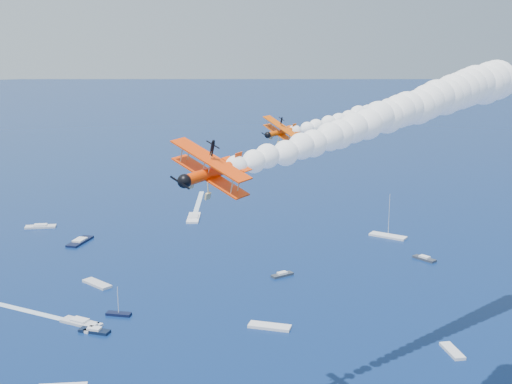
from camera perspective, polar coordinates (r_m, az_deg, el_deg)
name	(u,v)px	position (r m, az deg, el deg)	size (l,w,h in m)	color
biplane_lead	(281,132)	(111.95, 2.12, 5.03)	(6.58, 7.38, 4.45)	#E44D04
biplane_trail	(212,172)	(64.27, -3.68, 1.65)	(8.15, 9.15, 5.51)	#FF3E05
smoke_trail_lead	(414,102)	(136.51, 13.06, 7.33)	(67.19, 21.26, 11.83)	white
smoke_trail_trail	(398,112)	(90.95, 11.82, 6.55)	(64.02, 30.84, 11.83)	white
spectator_boats	(127,304)	(184.37, -10.75, -9.20)	(218.75, 178.39, 0.70)	silver
boat_wakes	(83,279)	(205.53, -14.30, -7.07)	(128.86, 159.74, 0.04)	white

